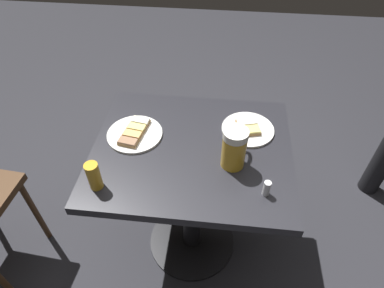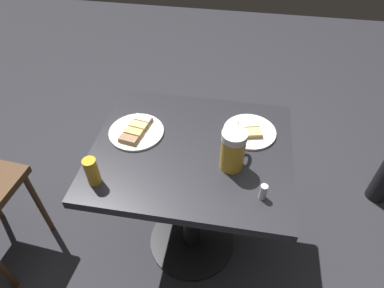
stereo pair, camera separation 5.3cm
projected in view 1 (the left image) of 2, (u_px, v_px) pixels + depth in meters
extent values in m
plane|color=#28282D|center=(192.00, 241.00, 1.76)|extent=(6.00, 6.00, 0.00)
cylinder|color=black|center=(192.00, 240.00, 1.75)|extent=(0.44, 0.44, 0.01)
cylinder|color=black|center=(192.00, 202.00, 1.51)|extent=(0.09, 0.09, 0.67)
cube|color=#232328|center=(192.00, 151.00, 1.28)|extent=(0.76, 0.64, 0.04)
cylinder|color=white|center=(135.00, 134.00, 1.31)|extent=(0.22, 0.22, 0.01)
cube|color=#9E7547|center=(128.00, 143.00, 1.26)|extent=(0.08, 0.05, 0.01)
cube|color=#997051|center=(128.00, 141.00, 1.25)|extent=(0.08, 0.05, 0.01)
cube|color=#9E7547|center=(132.00, 136.00, 1.29)|extent=(0.08, 0.05, 0.01)
cube|color=#E5B266|center=(132.00, 134.00, 1.28)|extent=(0.08, 0.05, 0.01)
cube|color=#9E7547|center=(137.00, 129.00, 1.32)|extent=(0.08, 0.05, 0.01)
cube|color=#EFE07A|center=(136.00, 127.00, 1.31)|extent=(0.08, 0.05, 0.01)
cube|color=#9E7547|center=(141.00, 122.00, 1.35)|extent=(0.08, 0.05, 0.01)
cube|color=white|center=(140.00, 120.00, 1.34)|extent=(0.08, 0.05, 0.01)
cylinder|color=white|center=(248.00, 129.00, 1.33)|extent=(0.21, 0.21, 0.01)
cube|color=#9E7547|center=(246.00, 123.00, 1.34)|extent=(0.09, 0.07, 0.01)
cube|color=white|center=(247.00, 121.00, 1.33)|extent=(0.09, 0.06, 0.01)
cube|color=#9E7547|center=(250.00, 131.00, 1.31)|extent=(0.09, 0.07, 0.01)
cube|color=#EFE07A|center=(250.00, 130.00, 1.30)|extent=(0.09, 0.06, 0.01)
cylinder|color=gold|center=(234.00, 151.00, 1.16)|extent=(0.09, 0.09, 0.13)
cylinder|color=white|center=(236.00, 134.00, 1.10)|extent=(0.09, 0.09, 0.03)
torus|color=silver|center=(239.00, 140.00, 1.19)|extent=(0.04, 0.09, 0.09)
cylinder|color=gold|center=(94.00, 176.00, 1.09)|extent=(0.05, 0.05, 0.11)
cylinder|color=silver|center=(267.00, 188.00, 1.09)|extent=(0.02, 0.02, 0.06)
cylinder|color=#472D19|center=(35.00, 212.00, 1.62)|extent=(0.03, 0.03, 0.46)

